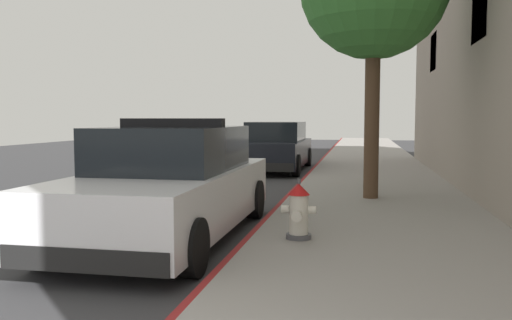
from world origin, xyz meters
name	(u,v)px	position (x,y,z in m)	size (l,w,h in m)	color
ground_plane	(116,194)	(-4.29, 10.00, -0.10)	(31.38, 60.00, 0.20)	#353538
sidewalk_pavement	(377,193)	(1.71, 10.00, 0.08)	(3.43, 60.00, 0.16)	gray
curb_painted_edge	(295,191)	(-0.04, 10.00, 0.08)	(0.08, 60.00, 0.16)	maroon
police_cruiser	(171,185)	(-1.24, 5.48, 0.74)	(1.94, 4.84, 1.68)	white
parked_car_silver_ahead	(276,147)	(-1.32, 15.35, 0.74)	(1.94, 4.84, 1.56)	black
fire_hydrant	(299,211)	(0.60, 5.05, 0.51)	(0.44, 0.40, 0.76)	#4C4C51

